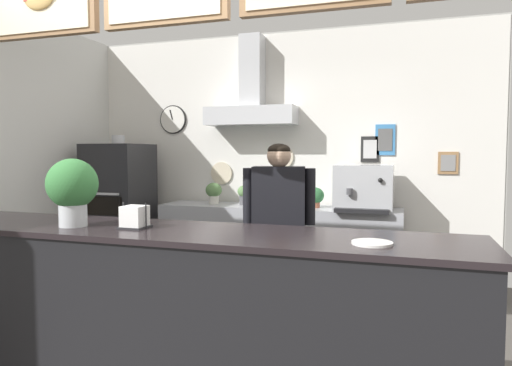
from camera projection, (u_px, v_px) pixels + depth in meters
The scene contains 13 objects.
back_wall_assembly at pixel (276, 150), 5.05m from camera, with size 4.57×2.76×2.81m.
service_counter at pixel (148, 323), 2.55m from camera, with size 3.49×0.64×1.06m.
back_prep_counter at pixel (277, 250), 4.88m from camera, with size 2.54×0.54×0.91m.
pizza_oven at pixel (120, 213), 5.21m from camera, with size 0.63×0.65×1.67m.
shop_worker at pixel (279, 236), 3.58m from camera, with size 0.55×0.29×1.54m.
espresso_machine at pixel (364, 188), 4.54m from camera, with size 0.55×0.55×0.44m.
potted_sage at pixel (214, 192), 5.07m from camera, with size 0.18×0.18×0.23m.
potted_oregano at pixel (269, 195), 4.83m from camera, with size 0.19×0.19×0.22m.
potted_thyme at pixel (315, 196), 4.72m from camera, with size 0.19×0.19×0.21m.
potted_rosemary at pixel (244, 194), 4.99m from camera, with size 0.14×0.14×0.21m.
basil_vase at pixel (72, 189), 2.55m from camera, with size 0.28×0.28×0.38m.
napkin_holder at pixel (135, 218), 2.51m from camera, with size 0.15×0.14×0.14m.
condiment_plate at pixel (372, 243), 2.06m from camera, with size 0.18×0.18×0.01m.
Camera 1 is at (1.34, -2.54, 1.47)m, focal length 32.35 mm.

